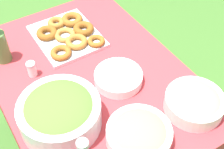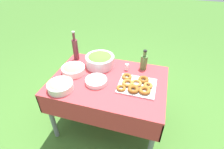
# 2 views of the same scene
# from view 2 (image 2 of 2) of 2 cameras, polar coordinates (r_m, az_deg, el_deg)

# --- Properties ---
(ground_plane) EXTENTS (14.00, 14.00, 0.00)m
(ground_plane) POSITION_cam_2_polar(r_m,az_deg,el_deg) (2.31, -0.93, -15.20)
(ground_plane) COLOR #3D6B28
(picnic_table) EXTENTS (1.19, 0.84, 0.69)m
(picnic_table) POSITION_cam_2_polar(r_m,az_deg,el_deg) (1.89, -1.10, -4.05)
(picnic_table) COLOR #B73338
(picnic_table) RESTS_ON ground_plane
(salad_bowl) EXTENTS (0.33, 0.33, 0.14)m
(salad_bowl) POSITION_cam_2_polar(r_m,az_deg,el_deg) (2.01, -3.94, 4.79)
(salad_bowl) COLOR silver
(salad_bowl) RESTS_ON picnic_table
(pasta_bowl) EXTENTS (0.25, 0.25, 0.09)m
(pasta_bowl) POSITION_cam_2_polar(r_m,az_deg,el_deg) (1.75, -16.54, -3.46)
(pasta_bowl) COLOR silver
(pasta_bowl) RESTS_ON picnic_table
(donut_platter) EXTENTS (0.38, 0.32, 0.05)m
(donut_platter) POSITION_cam_2_polar(r_m,az_deg,el_deg) (1.74, 7.96, -3.42)
(donut_platter) COLOR silver
(donut_platter) RESTS_ON picnic_table
(plate_stack) EXTENTS (0.22, 0.22, 0.05)m
(plate_stack) POSITION_cam_2_polar(r_m,az_deg,el_deg) (1.77, -5.17, -2.15)
(plate_stack) COLOR white
(plate_stack) RESTS_ON picnic_table
(olive_oil_bottle) EXTENTS (0.08, 0.08, 0.23)m
(olive_oil_bottle) POSITION_cam_2_polar(r_m,az_deg,el_deg) (1.97, 10.36, 4.15)
(olive_oil_bottle) COLOR #4C7238
(olive_oil_bottle) RESTS_ON picnic_table
(wine_bottle) EXTENTS (0.07, 0.07, 0.36)m
(wine_bottle) POSITION_cam_2_polar(r_m,az_deg,el_deg) (2.14, -11.86, 8.24)
(wine_bottle) COLOR maroon
(wine_bottle) RESTS_ON picnic_table
(bread_bowl) EXTENTS (0.25, 0.25, 0.09)m
(bread_bowl) POSITION_cam_2_polar(r_m,az_deg,el_deg) (1.95, -12.51, 1.71)
(bread_bowl) COLOR white
(bread_bowl) RESTS_ON picnic_table
(salt_shaker) EXTENTS (0.04, 0.04, 0.07)m
(salt_shaker) POSITION_cam_2_polar(r_m,az_deg,el_deg) (1.95, 4.88, 2.45)
(salt_shaker) COLOR white
(salt_shaker) RESTS_ON picnic_table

